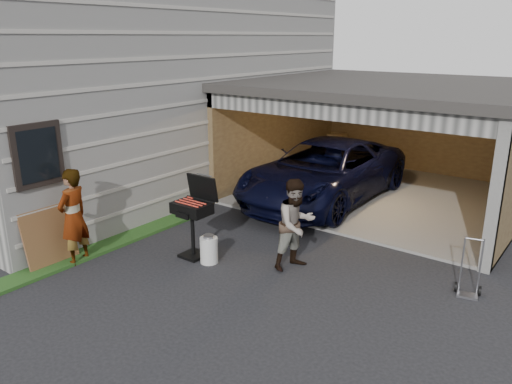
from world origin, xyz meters
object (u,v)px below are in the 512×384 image
minivan (324,174)px  woman (73,217)px  bbq_grill (193,210)px  propane_tank (209,250)px  plywood_panel (49,237)px  hand_truck (468,284)px  man (296,224)px

minivan → woman: woman is taller
woman → bbq_grill: 2.11m
propane_tank → woman: bearing=-143.2°
minivan → plywood_panel: minivan is taller
woman → hand_truck: (5.98, 3.01, -0.69)m
bbq_grill → hand_truck: 4.79m
man → plywood_panel: man is taller
minivan → woman: size_ratio=2.98×
woman → hand_truck: 6.74m
bbq_grill → hand_truck: size_ratio=1.57×
woman → plywood_panel: bearing=-56.5°
minivan → man: bearing=-68.5°
woman → plywood_panel: size_ratio=1.65×
minivan → propane_tank: (0.08, -4.27, -0.49)m
minivan → plywood_panel: size_ratio=4.90×
woman → bbq_grill: bearing=120.8°
bbq_grill → plywood_panel: (-1.80, -1.81, -0.37)m
propane_tank → hand_truck: hand_truck is taller
man → propane_tank: 1.66m
minivan → plywood_panel: (-2.13, -6.03, -0.20)m
woman → hand_truck: size_ratio=1.83×
man → woman: bearing=142.9°
bbq_grill → hand_truck: (4.48, 1.53, -0.71)m
minivan → hand_truck: size_ratio=5.45×
man → propane_tank: bearing=138.6°
minivan → bbq_grill: bearing=-95.2°
woman → propane_tank: size_ratio=3.65×
propane_tank → hand_truck: size_ratio=0.50×
propane_tank → minivan: bearing=91.1°
bbq_grill → propane_tank: size_ratio=3.13×
bbq_grill → man: bearing=22.2°
propane_tank → bbq_grill: bearing=172.3°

